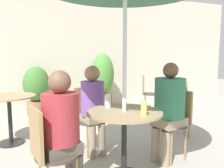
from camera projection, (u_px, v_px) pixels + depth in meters
storefront_wall at (65, 50)px, 5.59m from camera, size 10.00×0.06×3.00m
cafe_table_near at (124, 125)px, 2.36m from camera, size 0.82×0.82×0.74m
cafe_table_far at (9, 107)px, 3.30m from camera, size 0.77×0.77×0.74m
bistro_chair_0 at (176, 118)px, 2.83m from camera, size 0.43×0.41×0.90m
bistro_chair_1 at (88, 113)px, 3.06m from camera, size 0.41×0.43×0.90m
bistro_chair_2 at (47, 147)px, 1.90m from camera, size 0.43×0.41×0.90m
bistro_chair_3 at (147, 90)px, 5.22m from camera, size 0.45×0.44×0.90m
bistro_chair_4 at (178, 103)px, 3.72m from camera, size 0.43×0.44×0.90m
seated_person_0 at (169, 104)px, 2.72m from camera, size 0.43×0.40×1.26m
seated_person_1 at (93, 102)px, 2.92m from camera, size 0.33×0.35×1.21m
seated_person_2 at (62, 124)px, 1.96m from camera, size 0.38×0.35×1.21m
beer_glass_0 at (108, 101)px, 2.51m from camera, size 0.07×0.07×0.16m
beer_glass_1 at (144, 109)px, 2.16m from camera, size 0.06×0.06×0.14m
potted_plant_0 at (37, 88)px, 5.03m from camera, size 0.59×0.59×1.11m
potted_plant_1 at (103, 80)px, 5.42m from camera, size 0.56×0.56×1.42m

